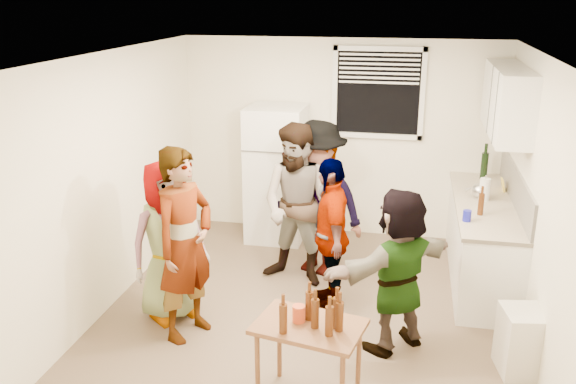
% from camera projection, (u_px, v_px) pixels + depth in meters
% --- Properties ---
extents(room, '(4.00, 4.50, 2.50)m').
position_uv_depth(room, '(310.00, 313.00, 6.02)').
color(room, white).
rests_on(room, ground).
extents(window, '(1.12, 0.10, 1.06)m').
position_uv_depth(window, '(378.00, 93.00, 7.41)').
color(window, white).
rests_on(window, room).
extents(refrigerator, '(0.70, 0.70, 1.70)m').
position_uv_depth(refrigerator, '(277.00, 174.00, 7.64)').
color(refrigerator, white).
rests_on(refrigerator, ground).
extents(counter_lower, '(0.60, 2.20, 0.86)m').
position_uv_depth(counter_lower, '(481.00, 242.00, 6.63)').
color(counter_lower, white).
rests_on(counter_lower, ground).
extents(countertop, '(0.64, 2.22, 0.04)m').
position_uv_depth(countertop, '(486.00, 203.00, 6.49)').
color(countertop, beige).
rests_on(countertop, counter_lower).
extents(backsplash, '(0.03, 2.20, 0.36)m').
position_uv_depth(backsplash, '(516.00, 187.00, 6.37)').
color(backsplash, '#A9A49C').
rests_on(backsplash, countertop).
extents(upper_cabinets, '(0.34, 1.60, 0.70)m').
position_uv_depth(upper_cabinets, '(507.00, 101.00, 6.31)').
color(upper_cabinets, white).
rests_on(upper_cabinets, room).
extents(kettle, '(0.24, 0.21, 0.20)m').
position_uv_depth(kettle, '(480.00, 198.00, 6.60)').
color(kettle, silver).
rests_on(kettle, countertop).
extents(paper_towel, '(0.11, 0.11, 0.24)m').
position_uv_depth(paper_towel, '(483.00, 200.00, 6.53)').
color(paper_towel, white).
rests_on(paper_towel, countertop).
extents(wine_bottle, '(0.08, 0.08, 0.32)m').
position_uv_depth(wine_bottle, '(483.00, 179.00, 7.27)').
color(wine_bottle, black).
rests_on(wine_bottle, countertop).
extents(beer_bottle_counter, '(0.06, 0.06, 0.22)m').
position_uv_depth(beer_bottle_counter, '(480.00, 215.00, 6.10)').
color(beer_bottle_counter, '#47230C').
rests_on(beer_bottle_counter, countertop).
extents(blue_cup, '(0.08, 0.08, 0.11)m').
position_uv_depth(blue_cup, '(466.00, 221.00, 5.93)').
color(blue_cup, '#181AA6').
rests_on(blue_cup, countertop).
extents(picture_frame, '(0.02, 0.16, 0.13)m').
position_uv_depth(picture_frame, '(503.00, 185.00, 6.82)').
color(picture_frame, yellow).
rests_on(picture_frame, countertop).
extents(trash_bin, '(0.44, 0.44, 0.56)m').
position_uv_depth(trash_bin, '(524.00, 345.00, 5.04)').
color(trash_bin, silver).
rests_on(trash_bin, ground).
extents(beer_bottle_table, '(0.06, 0.06, 0.24)m').
position_uv_depth(beer_bottle_table, '(336.00, 327.00, 4.49)').
color(beer_bottle_table, '#47230C').
rests_on(beer_bottle_table, serving_table).
extents(red_cup, '(0.10, 0.10, 0.13)m').
position_uv_depth(red_cup, '(299.00, 321.00, 4.58)').
color(red_cup, '#C5441E').
rests_on(red_cup, serving_table).
extents(guest_grey, '(1.69, 1.61, 0.50)m').
position_uv_depth(guest_grey, '(173.00, 314.00, 6.00)').
color(guest_grey, gray).
rests_on(guest_grey, ground).
extents(guest_stripe, '(1.90, 1.30, 0.43)m').
position_uv_depth(guest_stripe, '(190.00, 332.00, 5.68)').
color(guest_stripe, '#141933').
rests_on(guest_stripe, ground).
extents(guest_back_left, '(1.25, 1.91, 0.67)m').
position_uv_depth(guest_back_left, '(299.00, 281.00, 6.69)').
color(guest_back_left, '#513721').
rests_on(guest_back_left, ground).
extents(guest_back_right, '(1.69, 2.03, 0.64)m').
position_uv_depth(guest_back_right, '(316.00, 270.00, 6.95)').
color(guest_back_right, '#3C3B41').
rests_on(guest_back_right, ground).
extents(guest_black, '(1.73, 1.28, 0.38)m').
position_uv_depth(guest_black, '(329.00, 304.00, 6.19)').
color(guest_black, black).
rests_on(guest_black, ground).
extents(guest_orange, '(2.02, 2.02, 0.44)m').
position_uv_depth(guest_orange, '(394.00, 346.00, 5.47)').
color(guest_orange, '#CE844E').
rests_on(guest_orange, ground).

